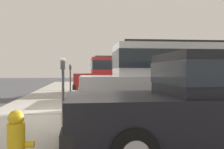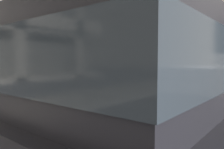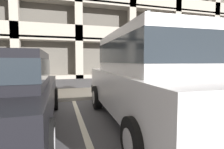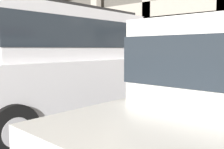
{
  "view_description": "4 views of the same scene",
  "coord_description": "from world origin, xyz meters",
  "views": [
    {
      "loc": [
        -6.75,
        -0.06,
        1.27
      ],
      "look_at": [
        -0.37,
        -0.92,
        1.17
      ],
      "focal_mm": 40.0,
      "sensor_mm": 36.0,
      "label": 1
    },
    {
      "loc": [
        -4.33,
        -3.65,
        1.23
      ],
      "look_at": [
        -0.39,
        -0.44,
        0.92
      ],
      "focal_mm": 35.0,
      "sensor_mm": 36.0,
      "label": 2
    },
    {
      "loc": [
        -2.06,
        -5.88,
        1.36
      ],
      "look_at": [
        -0.53,
        -0.74,
        0.97
      ],
      "focal_mm": 28.0,
      "sensor_mm": 36.0,
      "label": 3
    },
    {
      "loc": [
        3.47,
        -5.41,
        1.32
      ],
      "look_at": [
        -0.23,
        -0.99,
        0.72
      ],
      "focal_mm": 40.0,
      "sensor_mm": 36.0,
      "label": 4
    }
  ],
  "objects": [
    {
      "name": "parking_stall_lines",
      "position": [
        1.63,
        -1.4,
        0.0
      ],
      "size": [
        13.16,
        4.8,
        0.01
      ],
      "color": "silver",
      "rests_on": "ground_plane"
    },
    {
      "name": "fire_hydrant",
      "position": [
        -3.8,
        0.65,
        0.46
      ],
      "size": [
        0.3,
        0.3,
        0.7
      ],
      "color": "gold",
      "rests_on": "sidewalk"
    },
    {
      "name": "blue_coupe",
      "position": [
        6.41,
        -2.18,
        1.09
      ],
      "size": [
        2.03,
        4.79,
        2.03
      ],
      "rotation": [
        0.0,
        0.0,
        -0.0
      ],
      "color": "red",
      "rests_on": "ground_plane"
    },
    {
      "name": "ground_plane",
      "position": [
        0.0,
        0.0,
        -0.05
      ],
      "size": [
        80.0,
        80.0,
        0.1
      ],
      "color": "#4C4C51"
    },
    {
      "name": "dark_hatchback",
      "position": [
        3.1,
        -2.69,
        0.82
      ],
      "size": [
        1.97,
        4.55,
        1.54
      ],
      "rotation": [
        0.0,
        0.0,
        -0.04
      ],
      "color": "silver",
      "rests_on": "ground_plane"
    },
    {
      "name": "sidewalk",
      "position": [
        0.0,
        1.3,
        0.06
      ],
      "size": [
        40.0,
        2.2,
        0.12
      ],
      "color": "#ADA89E",
      "rests_on": "ground_plane"
    },
    {
      "name": "parking_meter_near",
      "position": [
        -0.02,
        0.35,
        1.22
      ],
      "size": [
        0.35,
        0.12,
        1.48
      ],
      "color": "#47474C",
      "rests_on": "sidewalk"
    },
    {
      "name": "red_sedan",
      "position": [
        -3.06,
        -2.19,
        0.82
      ],
      "size": [
        1.86,
        4.49,
        1.54
      ],
      "rotation": [
        0.0,
        0.0,
        -0.0
      ],
      "color": "black",
      "rests_on": "ground_plane"
    },
    {
      "name": "silver_suv",
      "position": [
        -0.2,
        -2.47,
        1.09
      ],
      "size": [
        2.13,
        4.84,
        2.03
      ],
      "rotation": [
        0.0,
        0.0,
        -0.03
      ],
      "color": "silver",
      "rests_on": "ground_plane"
    },
    {
      "name": "parking_meter_far",
      "position": [
        6.5,
        0.37,
        1.23
      ],
      "size": [
        0.35,
        0.12,
        1.49
      ],
      "color": "#595B60",
      "rests_on": "sidewalk"
    }
  ]
}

